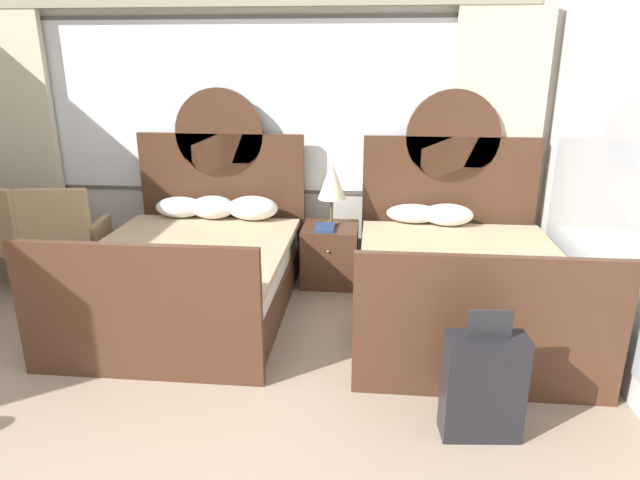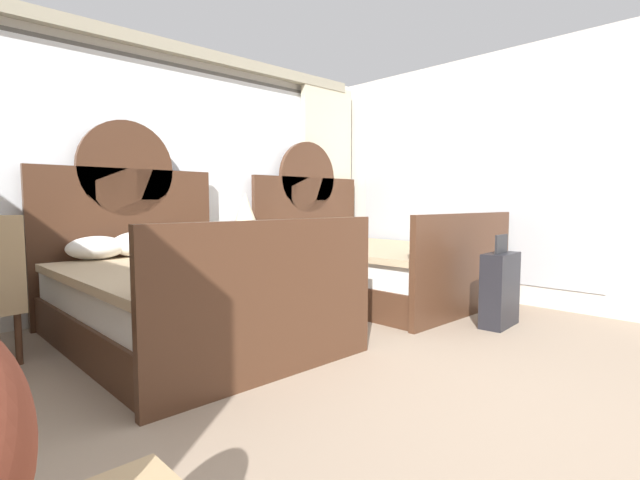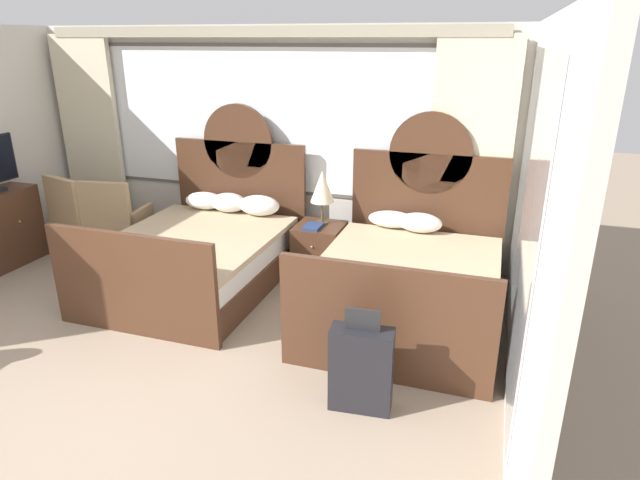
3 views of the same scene
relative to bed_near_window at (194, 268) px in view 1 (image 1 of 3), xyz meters
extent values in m
cube|color=beige|center=(0.25, 1.23, 0.99)|extent=(5.91, 0.07, 2.70)
cube|color=#5B5954|center=(0.25, 1.19, 1.27)|extent=(4.43, 0.02, 1.73)
cube|color=white|center=(0.25, 1.18, 1.27)|extent=(4.35, 0.02, 1.65)
cube|color=beige|center=(-2.18, 1.09, 0.94)|extent=(0.85, 0.08, 2.60)
cube|color=beige|center=(2.68, 1.09, 0.94)|extent=(0.85, 0.08, 2.60)
cube|color=#9C957E|center=(0.25, 1.09, 2.26)|extent=(5.44, 0.10, 0.12)
cube|color=#B2B7BC|center=(3.20, -0.63, 0.99)|extent=(0.01, 2.97, 2.27)
cube|color=#472B1C|center=(0.00, -0.07, -0.21)|extent=(1.61, 2.14, 0.30)
cube|color=white|center=(0.00, -0.07, 0.05)|extent=(1.55, 2.04, 0.24)
cube|color=tan|center=(0.00, -0.15, 0.20)|extent=(1.65, 1.94, 0.06)
cube|color=#472B1C|center=(0.00, 1.03, 0.33)|extent=(1.69, 0.06, 1.40)
cylinder|color=#472B1C|center=(0.00, 1.03, 1.03)|extent=(0.88, 0.06, 0.88)
cube|color=#472B1C|center=(0.00, -1.17, 0.13)|extent=(1.69, 0.06, 0.98)
ellipsoid|color=white|center=(-0.37, 0.79, 0.33)|extent=(0.49, 0.33, 0.20)
ellipsoid|color=white|center=(-0.03, 0.77, 0.34)|extent=(0.44, 0.32, 0.22)
ellipsoid|color=white|center=(0.37, 0.76, 0.35)|extent=(0.49, 0.33, 0.23)
cube|color=#472B1C|center=(2.27, -0.07, -0.21)|extent=(1.61, 2.14, 0.30)
cube|color=white|center=(2.27, -0.07, 0.05)|extent=(1.55, 2.04, 0.24)
cube|color=tan|center=(2.27, -0.15, 0.20)|extent=(1.65, 1.94, 0.06)
cube|color=#472B1C|center=(2.27, 1.03, 0.33)|extent=(1.69, 0.06, 1.40)
cylinder|color=#472B1C|center=(2.27, 1.03, 1.03)|extent=(0.88, 0.06, 0.88)
cube|color=#472B1C|center=(2.27, -1.17, 0.13)|extent=(1.69, 0.06, 0.98)
ellipsoid|color=white|center=(1.93, 0.82, 0.32)|extent=(0.52, 0.30, 0.17)
ellipsoid|color=white|center=(2.24, 0.75, 0.33)|extent=(0.47, 0.30, 0.20)
cube|color=#472B1C|center=(1.14, 0.69, -0.08)|extent=(0.53, 0.53, 0.57)
sphere|color=tan|center=(1.14, 0.41, 0.05)|extent=(0.02, 0.02, 0.02)
cylinder|color=brown|center=(1.14, 0.77, 0.22)|extent=(0.14, 0.14, 0.02)
cylinder|color=brown|center=(1.14, 0.77, 0.34)|extent=(0.03, 0.03, 0.23)
cone|color=beige|center=(1.14, 0.77, 0.64)|extent=(0.27, 0.27, 0.36)
cube|color=navy|center=(1.09, 0.58, 0.22)|extent=(0.18, 0.26, 0.03)
cube|color=tan|center=(-1.37, 0.44, 0.04)|extent=(0.71, 0.71, 0.10)
cube|color=tan|center=(-1.33, 0.17, 0.36)|extent=(0.63, 0.16, 0.55)
cube|color=tan|center=(-1.09, 0.48, 0.17)|extent=(0.14, 0.57, 0.16)
cube|color=tan|center=(-1.65, 0.40, 0.17)|extent=(0.14, 0.57, 0.16)
cylinder|color=#472B1C|center=(-1.14, 0.74, -0.19)|extent=(0.04, 0.04, 0.35)
cylinder|color=#472B1C|center=(-1.67, 0.66, -0.19)|extent=(0.04, 0.04, 0.35)
cylinder|color=#472B1C|center=(-1.07, 0.21, -0.19)|extent=(0.04, 0.04, 0.35)
cylinder|color=#472B1C|center=(-1.60, 0.14, -0.19)|extent=(0.04, 0.04, 0.35)
cube|color=tan|center=(-1.86, 0.44, 0.04)|extent=(0.79, 0.79, 0.10)
cube|color=tan|center=(-1.59, 0.36, 0.17)|extent=(0.22, 0.56, 0.16)
cylinder|color=#472B1C|center=(-1.53, 0.61, -0.19)|extent=(0.04, 0.04, 0.35)
cylinder|color=#472B1C|center=(-2.04, 0.77, -0.19)|extent=(0.04, 0.04, 0.35)
cylinder|color=#472B1C|center=(-1.69, 0.11, -0.19)|extent=(0.04, 0.04, 0.35)
cube|color=black|center=(2.19, -1.56, -0.04)|extent=(0.47, 0.23, 0.64)
cube|color=#232326|center=(2.19, -1.56, 0.36)|extent=(0.25, 0.04, 0.16)
cylinder|color=black|center=(2.02, -1.57, -0.34)|extent=(0.05, 0.02, 0.05)
cylinder|color=black|center=(2.37, -1.54, -0.34)|extent=(0.05, 0.02, 0.05)
camera|label=1|loc=(1.54, -4.37, 1.74)|focal=31.02mm
camera|label=2|loc=(-1.71, -3.38, 0.72)|focal=26.13mm
camera|label=3|loc=(2.96, -4.81, 2.19)|focal=30.51mm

